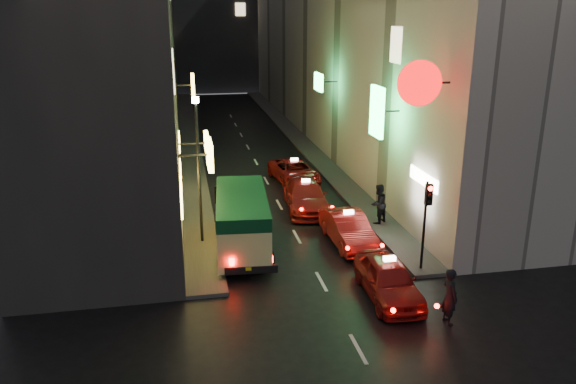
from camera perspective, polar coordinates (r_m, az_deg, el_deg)
building_left at (r=43.99m, az=-15.72°, el=16.34°), size 7.39×52.00×18.00m
building_right at (r=45.71m, az=5.60°, el=16.92°), size 8.02×52.00×18.00m
building_far at (r=76.04m, az=-7.70°, el=18.65°), size 30.00×10.00×22.00m
sidewalk_left at (r=44.90m, az=-9.99°, el=5.23°), size 1.50×52.00×0.15m
sidewalk_right at (r=45.80m, az=0.74°, el=5.75°), size 1.50×52.00×0.15m
minibus at (r=23.23m, az=-4.71°, el=-2.49°), size 2.48×5.95×2.50m
taxi_near at (r=20.12m, az=10.17°, el=-8.41°), size 2.23×5.16×1.80m
taxi_second at (r=24.35m, az=6.13°, el=-3.51°), size 2.26×5.12×1.77m
taxi_third at (r=28.51m, az=1.81°, el=-0.14°), size 2.62×5.43×1.84m
taxi_far at (r=33.11m, az=0.65°, el=2.27°), size 2.54×4.97×1.68m
pedestrian_crossing at (r=18.88m, az=16.14°, el=-9.81°), size 0.52×0.75×2.15m
pedestrian_sidewalk at (r=26.45m, az=9.17°, el=-0.94°), size 0.95×0.86×2.13m
traffic_light at (r=21.49m, az=13.95°, el=-1.53°), size 0.26×0.43×3.50m
lamp_post at (r=23.62m, az=-9.10°, el=3.14°), size 0.28×0.28×6.22m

